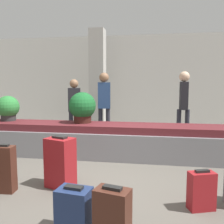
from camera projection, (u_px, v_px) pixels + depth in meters
The scene contains 14 objects.
ground_plane at pixel (95, 185), 3.71m from camera, with size 18.00×18.00×0.00m, color #59544C.
back_wall at pixel (130, 81), 8.97m from camera, with size 18.00×0.06×3.20m.
carousel at pixel (112, 141), 5.15m from camera, with size 6.50×0.88×0.67m.
pillar at pixel (98, 80), 8.00m from camera, with size 0.47×0.47×3.20m.
suitcase_0 at pixel (60, 162), 3.60m from camera, with size 0.46×0.39×0.75m.
suitcase_2 at pixel (201, 191), 2.96m from camera, with size 0.34×0.25×0.49m.
suitcase_3 at pixel (4, 169), 3.44m from camera, with size 0.30×0.19×0.67m.
suitcase_5 at pixel (74, 210), 2.50m from camera, with size 0.36×0.28×0.48m.
suitcase_6 at pixel (112, 216), 2.33m from camera, with size 0.36×0.28×0.55m.
potted_plant_0 at pixel (82, 107), 5.27m from camera, with size 0.57×0.57×0.65m.
potted_plant_1 at pixel (8, 108), 5.56m from camera, with size 0.49×0.49×0.56m.
traveler_0 at pixel (74, 104), 6.53m from camera, with size 0.36×0.27×1.61m.
traveler_1 at pixel (104, 100), 6.48m from camera, with size 0.35×0.25×1.78m.
traveler_2 at pixel (184, 100), 6.13m from camera, with size 0.31×0.32×1.79m.
Camera 1 is at (0.83, -3.48, 1.50)m, focal length 40.00 mm.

